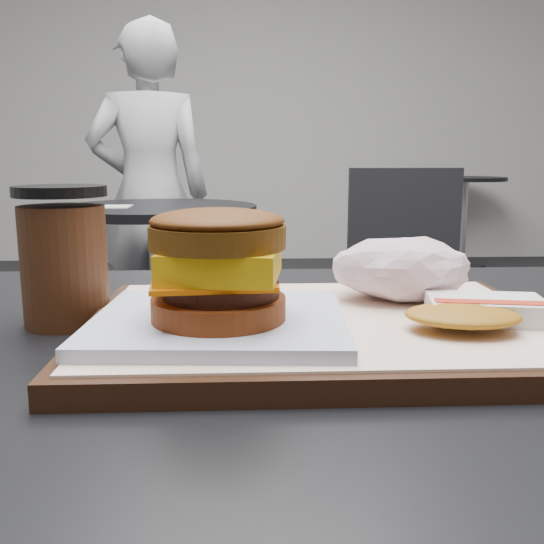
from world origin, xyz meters
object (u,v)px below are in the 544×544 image
Objects in this scene: customer_table at (297,528)px; neighbor_chair at (368,272)px; coffee_cup at (64,259)px; serving_tray at (320,328)px; crumpled_wrapper at (402,268)px; hash_brown at (476,312)px; neighbor_table at (159,261)px; patron at (150,195)px; breakfast_sandwich at (219,280)px.

customer_table is 0.91× the size of neighbor_chair.
neighbor_chair is at bearing 68.92° from coffee_cup.
crumpled_wrapper is at bearing 36.09° from serving_tray.
hash_brown is 0.98× the size of crumpled_wrapper.
hash_brown is 1.79m from neighbor_table.
coffee_cup is 0.08× the size of patron.
coffee_cup is at bearing 145.60° from breakfast_sandwich.
customer_table is at bearing -157.33° from crumpled_wrapper.
neighbor_table is at bearing 102.38° from serving_tray.
serving_tray reaches higher than neighbor_table.
customer_table is at bearing -78.02° from neighbor_table.
neighbor_table is at bearing 92.02° from patron.
breakfast_sandwich reaches higher than neighbor_chair.
patron reaches higher than crumpled_wrapper.
hash_brown is at bearing -14.85° from coffee_cup.
coffee_cup is at bearing 165.42° from serving_tray.
crumpled_wrapper is at bearing -100.86° from neighbor_chair.
patron is at bearing 142.38° from neighbor_chair.
customer_table is at bearing 92.96° from patron.
coffee_cup is 0.17× the size of neighbor_table.
patron is at bearing 100.68° from neighbor_table.
neighbor_chair is at bearing 79.14° from crumpled_wrapper.
customer_table is at bearing 159.11° from hash_brown.
coffee_cup is at bearing 88.02° from patron.
serving_tray is 0.43× the size of neighbor_chair.
coffee_cup is 1.71m from neighbor_chair.
neighbor_chair reaches higher than hash_brown.
breakfast_sandwich is 0.23× the size of neighbor_chair.
coffee_cup is 1.64m from neighbor_table.
neighbor_chair is (0.27, 1.66, -0.29)m from hash_brown.
serving_tray is 2.35m from patron.
neighbor_table is at bearing 105.86° from hash_brown.
neighbor_table is at bearing 101.98° from customer_table.
coffee_cup is (-0.34, 0.09, 0.03)m from hash_brown.
coffee_cup is (-0.21, 0.04, 0.25)m from customer_table.
hash_brown is 0.17× the size of neighbor_table.
breakfast_sandwich reaches higher than customer_table.
breakfast_sandwich is at bearing -154.62° from serving_tray.
patron is (-0.87, 0.67, 0.24)m from neighbor_chair.
customer_table is 1.07× the size of neighbor_table.
coffee_cup is 2.26m from patron.
neighbor_chair reaches higher than neighbor_table.
customer_table reaches higher than neighbor_table.
breakfast_sandwich is 1.75m from neighbor_table.
coffee_cup is at bearing -179.63° from crumpled_wrapper.
breakfast_sandwich is 2.37m from patron.
neighbor_chair is at bearing -2.98° from neighbor_table.
neighbor_table is (-0.35, 1.65, -0.03)m from customer_table.
breakfast_sandwich is 0.13× the size of patron.
coffee_cup reaches higher than neighbor_chair.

